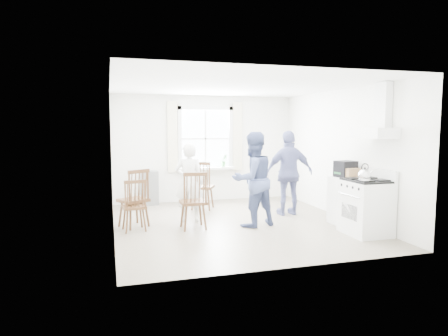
# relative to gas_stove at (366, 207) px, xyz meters

# --- Properties ---
(room_shell) EXTENTS (4.62, 5.12, 2.64)m
(room_shell) POSITION_rel_gas_stove_xyz_m (-1.91, 1.35, 0.82)
(room_shell) COLOR gray
(room_shell) RESTS_ON ground
(window_assembly) EXTENTS (1.88, 0.24, 1.70)m
(window_assembly) POSITION_rel_gas_stove_xyz_m (-1.91, 3.80, 0.98)
(window_assembly) COLOR white
(window_assembly) RESTS_ON room_shell
(range_hood) EXTENTS (0.45, 0.76, 0.94)m
(range_hood) POSITION_rel_gas_stove_xyz_m (0.16, -0.00, 1.42)
(range_hood) COLOR white
(range_hood) RESTS_ON room_shell
(shelf_unit) EXTENTS (0.40, 0.30, 0.80)m
(shelf_unit) POSITION_rel_gas_stove_xyz_m (-3.31, 3.68, -0.08)
(shelf_unit) COLOR slate
(shelf_unit) RESTS_ON ground
(gas_stove) EXTENTS (0.68, 0.76, 1.12)m
(gas_stove) POSITION_rel_gas_stove_xyz_m (0.00, 0.00, 0.00)
(gas_stove) COLOR silver
(gas_stove) RESTS_ON ground
(kettle) EXTENTS (0.21, 0.21, 0.30)m
(kettle) POSITION_rel_gas_stove_xyz_m (-0.18, -0.18, 0.57)
(kettle) COLOR silver
(kettle) RESTS_ON gas_stove
(low_cabinet) EXTENTS (0.50, 0.55, 0.90)m
(low_cabinet) POSITION_rel_gas_stove_xyz_m (0.07, 0.70, -0.03)
(low_cabinet) COLOR white
(low_cabinet) RESTS_ON ground
(stereo_stack) EXTENTS (0.38, 0.35, 0.31)m
(stereo_stack) POSITION_rel_gas_stove_xyz_m (0.06, 0.75, 0.57)
(stereo_stack) COLOR black
(stereo_stack) RESTS_ON low_cabinet
(cardboard_box) EXTENTS (0.30, 0.23, 0.18)m
(cardboard_box) POSITION_rel_gas_stove_xyz_m (0.10, 0.60, 0.51)
(cardboard_box) COLOR #A57C4F
(cardboard_box) RESTS_ON low_cabinet
(windsor_chair_a) EXTENTS (0.44, 0.43, 0.94)m
(windsor_chair_a) POSITION_rel_gas_stove_xyz_m (-3.80, 1.26, 0.09)
(windsor_chair_a) COLOR #422715
(windsor_chair_a) RESTS_ON ground
(windsor_chair_b) EXTENTS (0.45, 0.44, 1.06)m
(windsor_chair_b) POSITION_rel_gas_stove_xyz_m (-2.77, 1.10, 0.16)
(windsor_chair_b) COLOR #422715
(windsor_chair_b) RESTS_ON ground
(windsor_chair_c) EXTENTS (0.62, 0.62, 1.09)m
(windsor_chair_c) POSITION_rel_gas_stove_xyz_m (-3.74, 1.55, 0.18)
(windsor_chair_c) COLOR #422715
(windsor_chair_c) RESTS_ON ground
(person_left) EXTENTS (0.71, 0.71, 1.53)m
(person_left) POSITION_rel_gas_stove_xyz_m (-2.72, 1.80, 0.28)
(person_left) COLOR white
(person_left) RESTS_ON ground
(person_mid) EXTENTS (1.05, 1.05, 1.75)m
(person_mid) POSITION_rel_gas_stove_xyz_m (-1.67, 1.08, 0.39)
(person_mid) COLOR #44517E
(person_mid) RESTS_ON ground
(person_right) EXTENTS (1.08, 1.08, 1.76)m
(person_right) POSITION_rel_gas_stove_xyz_m (-0.61, 1.78, 0.40)
(person_right) COLOR navy
(person_right) RESTS_ON ground
(potted_plant) EXTENTS (0.18, 0.18, 0.30)m
(potted_plant) POSITION_rel_gas_stove_xyz_m (-1.47, 3.71, 0.52)
(potted_plant) COLOR #357938
(potted_plant) RESTS_ON window_assembly
(windsor_chair_d) EXTENTS (0.61, 0.61, 1.09)m
(windsor_chair_d) POSITION_rel_gas_stove_xyz_m (-2.26, 2.76, 0.18)
(windsor_chair_d) COLOR #422715
(windsor_chair_d) RESTS_ON ground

